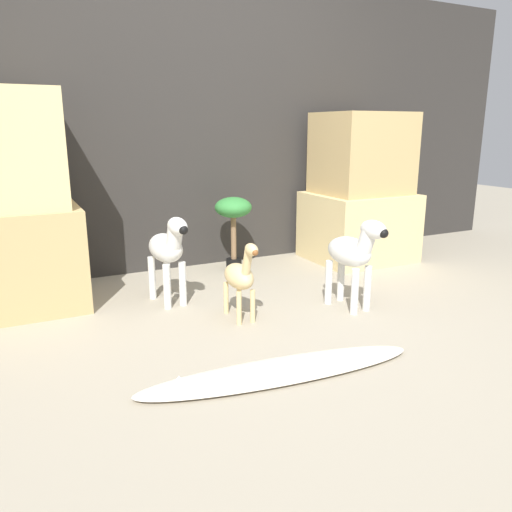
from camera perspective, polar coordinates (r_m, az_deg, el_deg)
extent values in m
plane|color=#9E937F|center=(2.70, 4.72, -9.22)|extent=(14.00, 14.00, 0.00)
cube|color=#2D2B28|center=(3.97, -7.74, 14.58)|extent=(6.40, 0.08, 2.20)
cube|color=tan|center=(3.38, -26.02, -0.25)|extent=(0.80, 0.69, 0.62)
cube|color=#DBC184|center=(4.28, 11.60, 3.33)|extent=(0.80, 0.69, 0.56)
cube|color=tan|center=(4.21, 12.02, 11.38)|extent=(0.68, 0.59, 0.64)
cylinder|color=silver|center=(3.10, 12.59, -3.64)|extent=(0.05, 0.05, 0.28)
cylinder|color=silver|center=(3.02, 11.21, -4.02)|extent=(0.05, 0.05, 0.28)
cylinder|color=silver|center=(3.24, 9.68, -2.65)|extent=(0.05, 0.05, 0.28)
cylinder|color=silver|center=(3.17, 8.30, -2.98)|extent=(0.05, 0.05, 0.28)
ellipsoid|color=silver|center=(3.07, 10.60, 0.51)|extent=(0.22, 0.34, 0.18)
cylinder|color=silver|center=(2.96, 12.57, 1.90)|extent=(0.11, 0.14, 0.16)
ellipsoid|color=silver|center=(2.92, 13.26, 2.96)|extent=(0.12, 0.19, 0.11)
sphere|color=black|center=(2.87, 14.38, 2.52)|extent=(0.05, 0.05, 0.05)
cube|color=black|center=(2.96, 12.58, 2.03)|extent=(0.03, 0.07, 0.13)
cylinder|color=silver|center=(3.14, -8.38, -3.16)|extent=(0.05, 0.05, 0.28)
cylinder|color=silver|center=(3.10, -10.14, -3.48)|extent=(0.05, 0.05, 0.28)
cylinder|color=silver|center=(3.34, -10.12, -2.18)|extent=(0.05, 0.05, 0.28)
cylinder|color=silver|center=(3.30, -11.79, -2.47)|extent=(0.05, 0.05, 0.28)
ellipsoid|color=silver|center=(3.16, -10.30, 0.92)|extent=(0.22, 0.34, 0.18)
cylinder|color=silver|center=(3.02, -9.29, 2.30)|extent=(0.11, 0.14, 0.16)
ellipsoid|color=silver|center=(2.97, -8.97, 3.37)|extent=(0.12, 0.19, 0.11)
sphere|color=black|center=(2.90, -8.30, 2.96)|extent=(0.05, 0.05, 0.05)
cube|color=black|center=(3.02, -9.30, 2.44)|extent=(0.03, 0.07, 0.13)
cylinder|color=#E0C184|center=(2.86, -0.38, -5.76)|extent=(0.03, 0.03, 0.19)
cylinder|color=#E0C184|center=(2.82, -1.95, -6.01)|extent=(0.03, 0.03, 0.19)
cylinder|color=#E0C184|center=(3.03, -1.94, -4.58)|extent=(0.03, 0.03, 0.19)
cylinder|color=#E0C184|center=(3.00, -3.44, -4.80)|extent=(0.03, 0.03, 0.19)
ellipsoid|color=#E0C184|center=(2.87, -1.97, -2.33)|extent=(0.15, 0.29, 0.14)
cylinder|color=#E0C184|center=(2.74, -1.01, -0.67)|extent=(0.05, 0.10, 0.19)
ellipsoid|color=#E0C184|center=(2.67, -0.53, 0.73)|extent=(0.06, 0.11, 0.07)
sphere|color=brown|center=(2.63, -0.10, 0.39)|extent=(0.03, 0.03, 0.03)
cylinder|color=black|center=(3.90, -2.54, -0.98)|extent=(0.12, 0.12, 0.09)
cylinder|color=brown|center=(3.85, -2.58, 2.03)|extent=(0.04, 0.04, 0.33)
ellipsoid|color=#337F38|center=(3.80, -2.62, 5.58)|extent=(0.28, 0.28, 0.15)
ellipsoid|color=silver|center=(2.31, 2.85, -12.97)|extent=(1.35, 0.39, 0.04)
cone|color=white|center=(2.17, -8.78, -13.96)|extent=(0.08, 0.08, 0.05)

